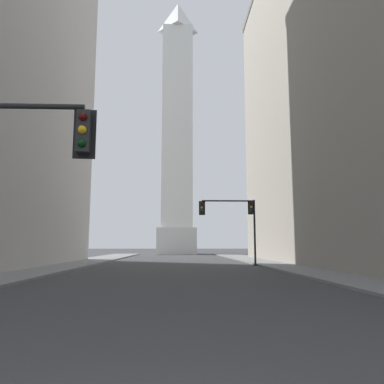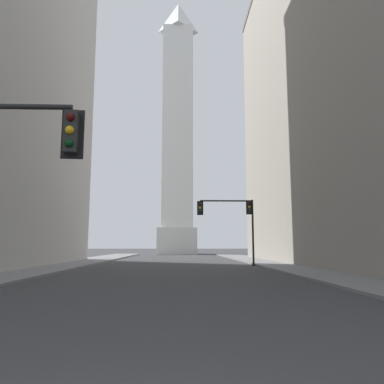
# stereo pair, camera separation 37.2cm
# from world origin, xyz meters

# --- Properties ---
(sidewalk_left) EXTENTS (5.00, 94.43, 0.15)m
(sidewalk_left) POSITION_xyz_m (-10.08, 28.33, 0.07)
(sidewalk_left) COLOR slate
(sidewalk_left) RESTS_ON ground_plane
(sidewalk_right) EXTENTS (5.00, 94.43, 0.15)m
(sidewalk_right) POSITION_xyz_m (10.08, 28.33, 0.07)
(sidewalk_right) COLOR slate
(sidewalk_right) RESTS_ON ground_plane
(obelisk) EXTENTS (8.38, 8.38, 58.74)m
(obelisk) POSITION_xyz_m (0.00, 78.69, 28.04)
(obelisk) COLOR silver
(obelisk) RESTS_ON ground_plane
(traffic_light_mid_right) EXTENTS (5.40, 0.53, 6.12)m
(traffic_light_mid_right) POSITION_xyz_m (5.65, 31.85, 4.68)
(traffic_light_mid_right) COLOR black
(traffic_light_mid_right) RESTS_ON ground_plane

